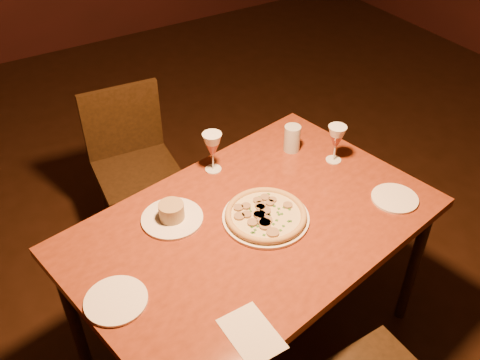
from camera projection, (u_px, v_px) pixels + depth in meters
floor at (309, 343)px, 2.33m from camera, size 7.00×7.00×0.00m
dining_table at (253, 235)px, 1.95m from camera, size 1.44×1.07×0.70m
chair_far at (133, 160)px, 2.62m from camera, size 0.42×0.42×0.80m
pizza_plate at (266, 215)px, 1.92m from camera, size 0.31×0.31×0.03m
ramekin_saucer at (172, 215)px, 1.91m from camera, size 0.22×0.22×0.07m
wine_glass_far at (213, 152)px, 2.10m from camera, size 0.08×0.08×0.17m
wine_glass_right at (336, 144)px, 2.16m from camera, size 0.07×0.07×0.16m
water_tumbler at (292, 138)px, 2.23m from camera, size 0.07×0.07×0.11m
side_plate_left at (116, 301)px, 1.63m from camera, size 0.20×0.20×0.01m
side_plate_near at (395, 198)px, 2.01m from camera, size 0.18×0.18×0.01m
menu_card at (252, 334)px, 1.54m from camera, size 0.13×0.19×0.00m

